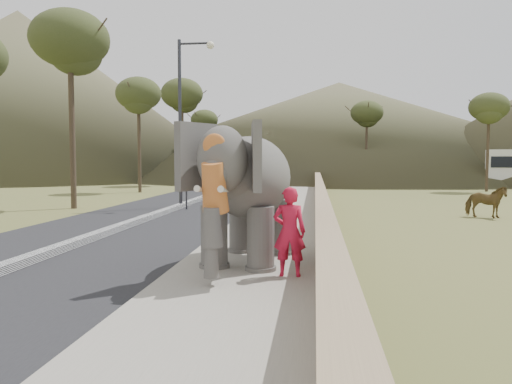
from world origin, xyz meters
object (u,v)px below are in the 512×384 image
lamppost (186,106)px  motorcyclist (246,184)px  elephant_and_man (250,196)px  cow (486,202)px

lamppost → motorcyclist: 10.01m
elephant_and_man → motorcyclist: (-3.10, 21.50, -0.91)m
elephant_and_man → motorcyclist: 21.74m
lamppost → elephant_and_man: lamppost is taller
cow → elephant_and_man: 13.05m
lamppost → cow: size_ratio=5.17×
motorcyclist → elephant_and_man: bearing=-81.8°
cow → motorcyclist: bearing=65.4°
lamppost → elephant_and_man: bearing=-69.5°
elephant_and_man → motorcyclist: size_ratio=2.24×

